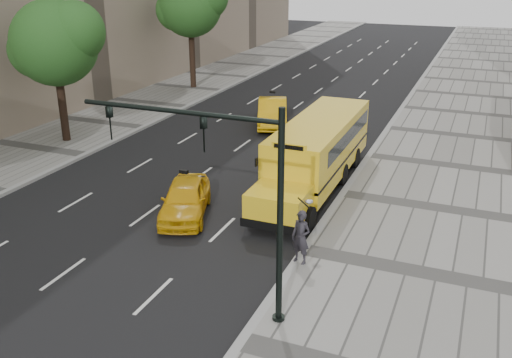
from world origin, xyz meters
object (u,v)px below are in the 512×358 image
at_px(pedestrian, 301,237).
at_px(traffic_signal, 232,185).
at_px(tree_b, 56,42).
at_px(tree_c, 191,4).
at_px(taxi_far, 272,112).
at_px(school_bus, 318,147).
at_px(taxi_near, 185,199).

xyz_separation_m(pedestrian, traffic_signal, (-0.96, -3.37, 3.00)).
height_order(tree_b, tree_c, tree_c).
relative_size(tree_b, taxi_far, 1.59).
height_order(tree_b, pedestrian, tree_b).
xyz_separation_m(school_bus, traffic_signal, (0.69, -10.93, 2.33)).
xyz_separation_m(taxi_far, traffic_signal, (6.10, -19.34, 3.27)).
relative_size(tree_b, school_bus, 0.68).
distance_m(taxi_near, taxi_far, 13.94).
relative_size(school_bus, taxi_near, 2.65).
relative_size(tree_b, tree_c, 0.89).
xyz_separation_m(tree_c, school_bus, (14.91, -15.93, -4.74)).
bearing_deg(tree_b, taxi_near, -29.14).
bearing_deg(taxi_near, pedestrian, -40.78).
distance_m(school_bus, taxi_near, 6.80).
bearing_deg(taxi_near, tree_b, 130.75).
xyz_separation_m(tree_b, tree_c, (0.00, 15.26, 0.89)).
relative_size(tree_b, pedestrian, 4.17).
height_order(taxi_far, traffic_signal, traffic_signal).
height_order(tree_c, school_bus, tree_c).
bearing_deg(traffic_signal, pedestrian, 74.14).
xyz_separation_m(taxi_near, taxi_far, (-1.46, 13.86, 0.08)).
height_order(tree_c, taxi_near, tree_c).
bearing_deg(tree_c, traffic_signal, -59.85).
distance_m(taxi_near, traffic_signal, 7.92).
bearing_deg(school_bus, taxi_far, 122.73).
distance_m(tree_b, taxi_near, 13.47).
height_order(tree_b, taxi_near, tree_b).
height_order(taxi_near, traffic_signal, traffic_signal).
bearing_deg(traffic_signal, school_bus, 93.62).
xyz_separation_m(school_bus, taxi_far, (-5.41, 8.42, -0.94)).
height_order(school_bus, taxi_near, school_bus).
bearing_deg(taxi_far, taxi_near, -104.36).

